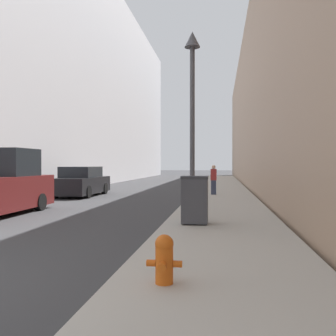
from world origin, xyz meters
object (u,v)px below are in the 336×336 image
Objects in this scene: lamppost at (192,95)px; parked_sedan_near at (81,182)px; trash_bin at (195,199)px; pedestrian_on_sidewalk at (214,180)px; fire_hydrant at (164,258)px.

lamppost reaches higher than parked_sedan_near.
trash_bin is 0.22× the size of lamppost.
trash_bin is at bearing -91.86° from pedestrian_on_sidewalk.
parked_sedan_near is (-6.67, 7.53, -3.22)m from lamppost.
pedestrian_on_sidewalk reaches higher than fire_hydrant.
pedestrian_on_sidewalk is (7.21, 0.16, 0.18)m from parked_sedan_near.
parked_sedan_near reaches higher than trash_bin.
pedestrian_on_sidewalk reaches higher than trash_bin.
parked_sedan_near is (-6.89, 9.61, -0.06)m from trash_bin.
trash_bin is 0.83× the size of pedestrian_on_sidewalk.
pedestrian_on_sidewalk is at bearing 85.97° from lamppost.
fire_hydrant is 16.18m from parked_sedan_near.
fire_hydrant is at bearing -91.46° from pedestrian_on_sidewalk.
pedestrian_on_sidewalk is at bearing 88.54° from fire_hydrant.
fire_hydrant is 0.43× the size of pedestrian_on_sidewalk.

